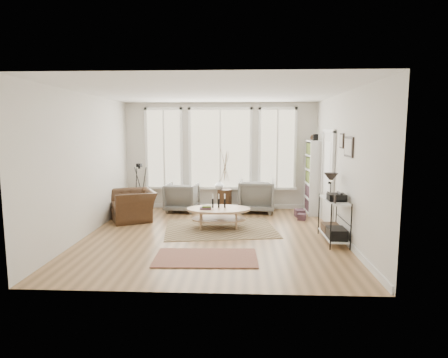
{
  "coord_description": "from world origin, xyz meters",
  "views": [
    {
      "loc": [
        0.58,
        -7.49,
        2.17
      ],
      "look_at": [
        0.2,
        0.6,
        1.1
      ],
      "focal_mm": 30.0,
      "sensor_mm": 36.0,
      "label": 1
    }
  ],
  "objects_px": {
    "bookcase": "(313,177)",
    "accent_chair": "(133,205)",
    "side_table": "(225,182)",
    "low_shelf": "(334,216)",
    "coffee_table": "(218,213)",
    "armchair_right": "(257,196)",
    "armchair_left": "(182,197)"
  },
  "relations": [
    {
      "from": "armchair_right",
      "to": "armchair_left",
      "type": "bearing_deg",
      "value": 6.03
    },
    {
      "from": "bookcase",
      "to": "armchair_left",
      "type": "height_order",
      "value": "bookcase"
    },
    {
      "from": "armchair_right",
      "to": "accent_chair",
      "type": "distance_m",
      "value": 3.21
    },
    {
      "from": "coffee_table",
      "to": "side_table",
      "type": "bearing_deg",
      "value": 88.15
    },
    {
      "from": "armchair_right",
      "to": "side_table",
      "type": "xyz_separation_m",
      "value": [
        -0.86,
        0.09,
        0.35
      ]
    },
    {
      "from": "armchair_left",
      "to": "accent_chair",
      "type": "bearing_deg",
      "value": 49.85
    },
    {
      "from": "coffee_table",
      "to": "armchair_right",
      "type": "relative_size",
      "value": 1.54
    },
    {
      "from": "bookcase",
      "to": "low_shelf",
      "type": "xyz_separation_m",
      "value": [
        -0.06,
        -2.52,
        -0.44
      ]
    },
    {
      "from": "bookcase",
      "to": "armchair_left",
      "type": "bearing_deg",
      "value": 179.11
    },
    {
      "from": "accent_chair",
      "to": "side_table",
      "type": "bearing_deg",
      "value": 90.88
    },
    {
      "from": "bookcase",
      "to": "armchair_right",
      "type": "height_order",
      "value": "bookcase"
    },
    {
      "from": "low_shelf",
      "to": "armchair_right",
      "type": "xyz_separation_m",
      "value": [
        -1.39,
        2.62,
        -0.08
      ]
    },
    {
      "from": "coffee_table",
      "to": "armchair_left",
      "type": "xyz_separation_m",
      "value": [
        -1.08,
        1.67,
        0.03
      ]
    },
    {
      "from": "low_shelf",
      "to": "accent_chair",
      "type": "bearing_deg",
      "value": 160.52
    },
    {
      "from": "armchair_left",
      "to": "side_table",
      "type": "height_order",
      "value": "side_table"
    },
    {
      "from": "side_table",
      "to": "low_shelf",
      "type": "bearing_deg",
      "value": -50.37
    },
    {
      "from": "coffee_table",
      "to": "side_table",
      "type": "distance_m",
      "value": 1.86
    },
    {
      "from": "bookcase",
      "to": "coffee_table",
      "type": "relative_size",
      "value": 1.43
    },
    {
      "from": "bookcase",
      "to": "accent_chair",
      "type": "relative_size",
      "value": 1.87
    },
    {
      "from": "bookcase",
      "to": "accent_chair",
      "type": "height_order",
      "value": "bookcase"
    },
    {
      "from": "coffee_table",
      "to": "armchair_right",
      "type": "bearing_deg",
      "value": 61.89
    },
    {
      "from": "bookcase",
      "to": "side_table",
      "type": "distance_m",
      "value": 2.32
    },
    {
      "from": "bookcase",
      "to": "armchair_right",
      "type": "distance_m",
      "value": 1.54
    },
    {
      "from": "low_shelf",
      "to": "armchair_left",
      "type": "xyz_separation_m",
      "value": [
        -3.39,
        2.57,
        -0.13
      ]
    },
    {
      "from": "bookcase",
      "to": "coffee_table",
      "type": "bearing_deg",
      "value": -145.66
    },
    {
      "from": "accent_chair",
      "to": "bookcase",
      "type": "bearing_deg",
      "value": 74.93
    },
    {
      "from": "armchair_right",
      "to": "bookcase",
      "type": "bearing_deg",
      "value": -179.37
    },
    {
      "from": "bookcase",
      "to": "low_shelf",
      "type": "relative_size",
      "value": 1.58
    },
    {
      "from": "low_shelf",
      "to": "armchair_left",
      "type": "bearing_deg",
      "value": 142.76
    },
    {
      "from": "accent_chair",
      "to": "low_shelf",
      "type": "bearing_deg",
      "value": 43.36
    },
    {
      "from": "low_shelf",
      "to": "accent_chair",
      "type": "height_order",
      "value": "low_shelf"
    },
    {
      "from": "coffee_table",
      "to": "accent_chair",
      "type": "xyz_separation_m",
      "value": [
        -2.11,
        0.66,
        0.01
      ]
    }
  ]
}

